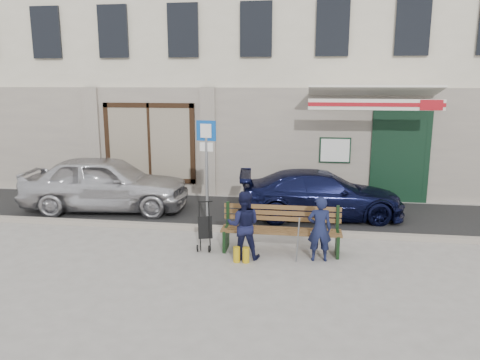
% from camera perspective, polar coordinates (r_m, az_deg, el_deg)
% --- Properties ---
extents(ground, '(80.00, 80.00, 0.00)m').
position_cam_1_polar(ground, '(9.38, -1.62, -9.22)').
color(ground, '#9E9991').
rests_on(ground, ground).
extents(asphalt_lane, '(60.00, 3.20, 0.01)m').
position_cam_1_polar(asphalt_lane, '(12.28, 0.86, -4.01)').
color(asphalt_lane, '#282828').
rests_on(asphalt_lane, ground).
extents(curb, '(60.00, 0.18, 0.12)m').
position_cam_1_polar(curb, '(10.75, -0.25, -6.06)').
color(curb, '#9E9384').
rests_on(curb, ground).
extents(building, '(20.00, 8.27, 10.00)m').
position_cam_1_polar(building, '(17.20, 3.36, 17.28)').
color(building, beige).
rests_on(building, ground).
extents(car_silver, '(4.48, 2.15, 1.48)m').
position_cam_1_polar(car_silver, '(12.87, -16.03, -0.36)').
color(car_silver, silver).
rests_on(car_silver, ground).
extents(car_navy, '(4.26, 2.12, 1.19)m').
position_cam_1_polar(car_navy, '(11.93, 9.85, -1.74)').
color(car_navy, black).
rests_on(car_navy, ground).
extents(parking_sign, '(0.46, 0.10, 2.51)m').
position_cam_1_polar(parking_sign, '(10.83, -4.10, 2.80)').
color(parking_sign, gray).
rests_on(parking_sign, ground).
extents(bench, '(2.40, 1.17, 0.98)m').
position_cam_1_polar(bench, '(9.47, 4.74, -6.09)').
color(bench, brown).
rests_on(bench, ground).
extents(man, '(0.49, 0.35, 1.27)m').
position_cam_1_polar(man, '(9.07, 9.67, -5.89)').
color(man, '#151A3A').
rests_on(man, ground).
extents(woman, '(0.68, 0.54, 1.34)m').
position_cam_1_polar(woman, '(9.06, 0.45, -5.50)').
color(woman, '#121433').
rests_on(woman, ground).
extents(stroller, '(0.35, 0.45, 0.98)m').
position_cam_1_polar(stroller, '(9.63, -4.29, -5.92)').
color(stroller, black).
rests_on(stroller, ground).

